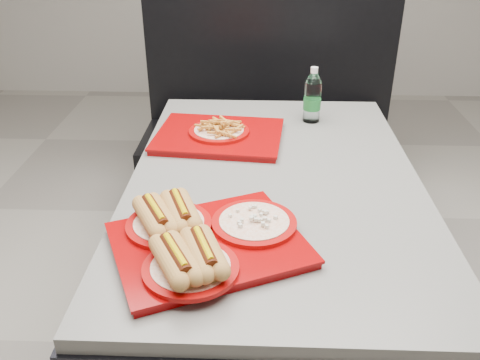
{
  "coord_description": "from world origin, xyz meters",
  "views": [
    {
      "loc": [
        -0.06,
        -1.41,
        1.5
      ],
      "look_at": [
        -0.1,
        -0.18,
        0.83
      ],
      "focal_mm": 38.0,
      "sensor_mm": 36.0,
      "label": 1
    }
  ],
  "objects_px": {
    "diner_table": "(273,220)",
    "water_bottle": "(312,98)",
    "booth_bench": "(268,138)",
    "tray_near": "(201,238)",
    "tray_far": "(219,133)"
  },
  "relations": [
    {
      "from": "diner_table",
      "to": "water_bottle",
      "type": "height_order",
      "value": "water_bottle"
    },
    {
      "from": "booth_bench",
      "to": "water_bottle",
      "type": "xyz_separation_m",
      "value": [
        0.15,
        -0.62,
        0.44
      ]
    },
    {
      "from": "diner_table",
      "to": "tray_near",
      "type": "xyz_separation_m",
      "value": [
        -0.19,
        -0.4,
        0.2
      ]
    },
    {
      "from": "tray_near",
      "to": "tray_far",
      "type": "relative_size",
      "value": 1.16
    },
    {
      "from": "booth_bench",
      "to": "tray_near",
      "type": "distance_m",
      "value": 1.55
    },
    {
      "from": "diner_table",
      "to": "water_bottle",
      "type": "xyz_separation_m",
      "value": [
        0.15,
        0.47,
        0.26
      ]
    },
    {
      "from": "booth_bench",
      "to": "tray_near",
      "type": "bearing_deg",
      "value": -97.3
    },
    {
      "from": "diner_table",
      "to": "booth_bench",
      "type": "distance_m",
      "value": 1.11
    },
    {
      "from": "tray_far",
      "to": "booth_bench",
      "type": "bearing_deg",
      "value": 76.48
    },
    {
      "from": "diner_table",
      "to": "tray_far",
      "type": "relative_size",
      "value": 2.97
    },
    {
      "from": "booth_bench",
      "to": "tray_near",
      "type": "relative_size",
      "value": 2.44
    },
    {
      "from": "booth_bench",
      "to": "water_bottle",
      "type": "height_order",
      "value": "booth_bench"
    },
    {
      "from": "tray_near",
      "to": "water_bottle",
      "type": "height_order",
      "value": "water_bottle"
    },
    {
      "from": "diner_table",
      "to": "tray_near",
      "type": "relative_size",
      "value": 2.56
    },
    {
      "from": "tray_near",
      "to": "tray_far",
      "type": "distance_m",
      "value": 0.67
    }
  ]
}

